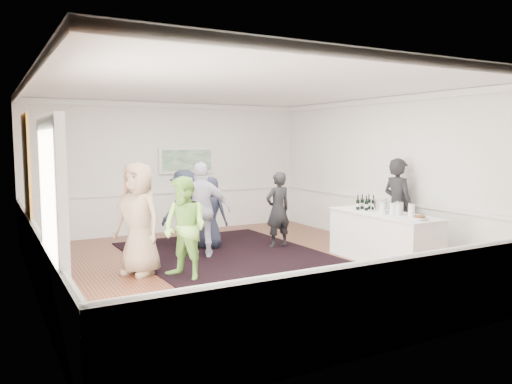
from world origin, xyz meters
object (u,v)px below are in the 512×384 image
bartender (398,206)px  guest_tan (138,219)px  guest_green (185,228)px  ice_bucket (380,206)px  serving_table (384,237)px  nut_bowl (420,218)px  guest_dark_b (278,210)px  guest_navy (210,213)px  guest_dark_a (185,209)px  guest_lilac (202,210)px

bartender → guest_tan: bearing=77.1°
guest_green → ice_bucket: (3.68, -0.58, 0.20)m
serving_table → bartender: (0.76, 0.43, 0.50)m
nut_bowl → guest_dark_b: bearing=109.0°
serving_table → nut_bowl: (-0.06, -0.91, 0.50)m
guest_navy → ice_bucket: guest_navy is taller
guest_dark_a → nut_bowl: bearing=112.1°
bartender → guest_dark_a: size_ratio=1.16×
bartender → guest_green: 4.45m
bartender → guest_dark_b: (-1.84, 1.62, -0.15)m
guest_tan → ice_bucket: size_ratio=7.37×
guest_dark_b → bartender: bearing=135.1°
guest_dark_b → guest_navy: guest_dark_b is taller
serving_table → guest_dark_a: (-2.83, 2.96, 0.36)m
guest_tan → guest_dark_b: (3.19, 0.71, -0.15)m
guest_tan → guest_dark_a: 2.17m
bartender → guest_navy: size_ratio=1.27×
serving_table → guest_green: guest_green is taller
guest_navy → nut_bowl: size_ratio=5.47×
bartender → guest_tan: bartender is taller
serving_table → guest_tan: (-4.28, 1.35, 0.49)m
guest_tan → guest_lilac: (1.44, 0.65, -0.03)m
bartender → guest_navy: 3.87m
bartender → guest_lilac: bartender is taller
ice_bucket → serving_table: bearing=-88.1°
guest_green → guest_lilac: 1.54m
guest_dark_b → guest_tan: bearing=9.0°
ice_bucket → guest_dark_b: bearing=119.2°
bartender → guest_green: bartender is taller
guest_lilac → guest_navy: 0.83m
guest_green → guest_lilac: guest_lilac is taller
serving_table → guest_green: size_ratio=1.35×
nut_bowl → guest_green: bearing=156.0°
bartender → guest_dark_a: bartender is taller
bartender → nut_bowl: size_ratio=6.94×
guest_navy → ice_bucket: 3.50m
guest_lilac → ice_bucket: 3.40m
nut_bowl → bartender: bearing=58.7°
bartender → guest_tan: size_ratio=1.01×
guest_green → nut_bowl: (3.62, -1.61, 0.12)m
serving_table → guest_dark_b: guest_dark_b is taller
guest_tan → guest_dark_a: size_ratio=1.15×
guest_lilac → bartender: bearing=-178.4°
guest_dark_a → bartender: bearing=131.3°
guest_tan → guest_dark_b: size_ratio=1.18×
serving_table → guest_lilac: (-2.84, 1.99, 0.46)m
guest_lilac → nut_bowl: guest_lilac is taller
guest_dark_b → nut_bowl: (1.02, -2.96, 0.16)m
bartender → guest_dark_a: (-3.59, 2.53, -0.13)m
guest_green → ice_bucket: guest_green is taller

